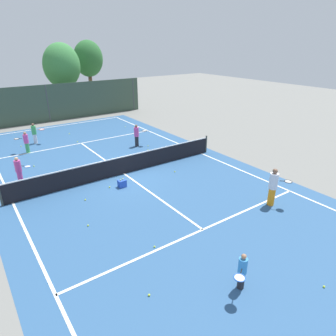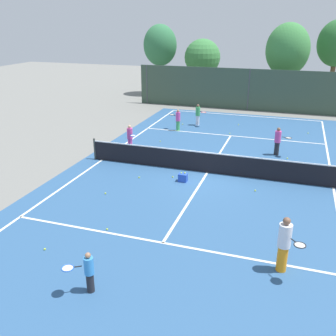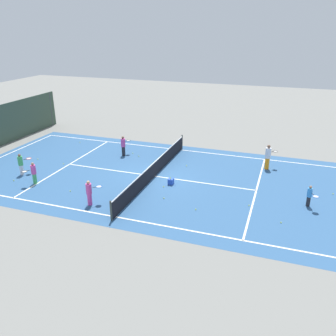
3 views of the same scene
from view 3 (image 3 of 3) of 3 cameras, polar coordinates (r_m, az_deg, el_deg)
ground_plane at (r=22.57m, az=-2.15°, el=-1.35°), size 80.00×80.00×0.00m
court_surface at (r=22.57m, az=-2.15°, el=-1.35°), size 13.00×25.00×0.01m
tennis_net at (r=22.38m, az=-2.17°, el=-0.15°), size 11.90×0.10×1.10m
player_0 at (r=26.17m, az=-7.26°, el=3.63°), size 0.90×0.53×1.49m
player_1 at (r=24.35m, az=15.92°, el=1.78°), size 0.81×0.84×1.70m
player_2 at (r=19.19m, az=-12.64°, el=-3.89°), size 0.76×0.79×1.42m
player_3 at (r=24.45m, az=-22.76°, el=0.62°), size 0.85×0.67×1.43m
player_4 at (r=20.08m, az=22.01°, el=-4.20°), size 0.80×0.64×1.19m
player_5 at (r=22.76m, az=-21.01°, el=-0.74°), size 0.86×0.61×1.38m
ball_crate at (r=21.38m, az=0.48°, el=-2.19°), size 0.38×0.30×0.43m
tennis_ball_0 at (r=24.21m, az=3.02°, el=0.37°), size 0.07×0.07×0.07m
tennis_ball_1 at (r=19.42m, az=13.02°, el=-5.93°), size 0.07×0.07×0.07m
tennis_ball_2 at (r=22.29m, az=25.24°, el=-3.81°), size 0.07×0.07×0.07m
tennis_ball_3 at (r=21.28m, az=-15.59°, el=-3.62°), size 0.07×0.07×0.07m
tennis_ball_4 at (r=18.24m, az=17.88°, el=-8.43°), size 0.07×0.07×0.07m
tennis_ball_5 at (r=25.58m, az=-16.61°, el=0.65°), size 0.07×0.07×0.07m
tennis_ball_6 at (r=19.67m, az=-0.67°, el=-4.94°), size 0.07×0.07×0.07m
tennis_ball_7 at (r=23.90m, az=-23.77°, el=-1.87°), size 0.07×0.07×0.07m
tennis_ball_8 at (r=18.58m, az=4.53°, el=-6.73°), size 0.07×0.07×0.07m
tennis_ball_9 at (r=26.07m, az=-4.76°, el=1.94°), size 0.07×0.07×0.07m
tennis_ball_10 at (r=30.07m, az=-14.12°, el=4.09°), size 0.07×0.07×0.07m
tennis_ball_11 at (r=26.71m, az=-5.75°, el=2.40°), size 0.07×0.07×0.07m
tennis_ball_12 at (r=21.04m, az=-0.70°, el=-3.05°), size 0.07×0.07×0.07m
tennis_ball_13 at (r=27.09m, az=-20.38°, el=1.37°), size 0.07×0.07×0.07m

